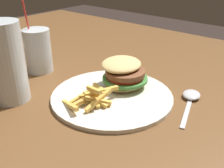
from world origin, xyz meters
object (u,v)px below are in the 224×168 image
spoon (191,96)px  beer_glass (7,65)px  juice_glass (38,53)px  meal_plate_near (116,86)px

spoon → beer_glass: bearing=112.4°
beer_glass → juice_glass: 0.18m
meal_plate_near → juice_glass: bearing=96.9°
beer_glass → juice_glass: juice_glass is taller
juice_glass → meal_plate_near: bearing=-83.1°
beer_glass → spoon: beer_glass is taller
beer_glass → spoon: 0.44m
beer_glass → juice_glass: bearing=31.9°
beer_glass → meal_plate_near: bearing=-44.3°
juice_glass → spoon: size_ratio=1.23×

